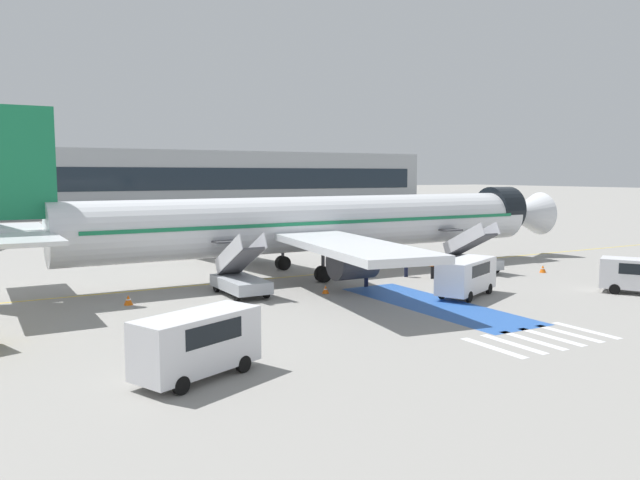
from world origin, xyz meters
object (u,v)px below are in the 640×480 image
at_px(ground_crew_2, 366,272).
at_px(terminal_building, 91,182).
at_px(traffic_cone_2, 543,269).
at_px(boarding_stairs_forward, 470,259).
at_px(ground_crew_0, 433,263).
at_px(ground_crew_1, 406,262).
at_px(fuel_tanker, 166,230).
at_px(traffic_cone_1, 326,289).
at_px(boarding_stairs_aft, 240,279).
at_px(traffic_cone_0, 128,300).
at_px(airliner, 315,224).
at_px(service_van_3, 466,274).
at_px(service_van_1, 197,340).

distance_m(ground_crew_2, terminal_building, 84.24).
xyz_separation_m(ground_crew_2, traffic_cone_2, (14.82, -1.68, -0.67)).
relative_size(boarding_stairs_forward, ground_crew_2, 3.15).
height_order(ground_crew_0, ground_crew_1, ground_crew_0).
distance_m(fuel_tanker, traffic_cone_1, 27.72).
xyz_separation_m(boarding_stairs_aft, traffic_cone_0, (-6.61, 0.42, -0.70)).
height_order(airliner, ground_crew_0, airliner).
bearing_deg(service_van_3, boarding_stairs_aft, 34.05).
bearing_deg(service_van_3, boarding_stairs_forward, -68.84).
bearing_deg(terminal_building, service_van_3, -86.08).
bearing_deg(fuel_tanker, terminal_building, 2.39).
bearing_deg(service_van_1, service_van_3, 86.22).
height_order(service_van_3, traffic_cone_1, service_van_3).
relative_size(boarding_stairs_aft, terminal_building, 0.04).
bearing_deg(fuel_tanker, ground_crew_1, -152.61).
distance_m(ground_crew_1, traffic_cone_1, 8.59).
bearing_deg(boarding_stairs_forward, service_van_3, -134.50).
distance_m(ground_crew_0, traffic_cone_0, 20.78).
xyz_separation_m(service_van_3, traffic_cone_0, (-18.29, 7.58, -1.06)).
height_order(boarding_stairs_aft, terminal_building, terminal_building).
relative_size(fuel_tanker, service_van_1, 1.77).
height_order(service_van_3, traffic_cone_0, service_van_3).
xyz_separation_m(service_van_3, traffic_cone_2, (11.40, 4.01, -1.06)).
xyz_separation_m(service_van_1, traffic_cone_0, (0.75, 14.20, -1.13)).
xyz_separation_m(airliner, ground_crew_1, (5.14, -4.17, -2.69)).
height_order(traffic_cone_1, traffic_cone_2, traffic_cone_2).
bearing_deg(airliner, service_van_1, -39.72).
bearing_deg(ground_crew_2, fuel_tanker, 95.77).
bearing_deg(traffic_cone_0, ground_crew_1, -0.15).
distance_m(ground_crew_2, traffic_cone_1, 3.62).
height_order(service_van_3, terminal_building, terminal_building).
height_order(boarding_stairs_aft, traffic_cone_0, boarding_stairs_aft).
relative_size(airliner, fuel_tanker, 5.28).
distance_m(ground_crew_0, terminal_building, 84.32).
bearing_deg(ground_crew_1, service_van_3, 79.75).
distance_m(ground_crew_0, traffic_cone_1, 9.40).
height_order(boarding_stairs_forward, ground_crew_2, boarding_stairs_forward).
bearing_deg(traffic_cone_0, ground_crew_0, -4.39).
height_order(boarding_stairs_aft, service_van_1, boarding_stairs_aft).
xyz_separation_m(ground_crew_0, ground_crew_2, (-5.83, -0.30, -0.13)).
bearing_deg(service_van_1, ground_crew_1, 101.91).
bearing_deg(boarding_stairs_aft, ground_crew_1, 1.55).
bearing_deg(ground_crew_0, ground_crew_2, -11.84).
bearing_deg(service_van_3, ground_crew_1, -34.06).
relative_size(ground_crew_0, terminal_building, 0.01).
bearing_deg(terminal_building, ground_crew_2, -88.14).
bearing_deg(service_van_3, airliner, -6.14).
relative_size(ground_crew_1, ground_crew_2, 1.10).
xyz_separation_m(boarding_stairs_forward, fuel_tanker, (-15.99, 25.41, 0.90)).
height_order(ground_crew_2, traffic_cone_0, ground_crew_2).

